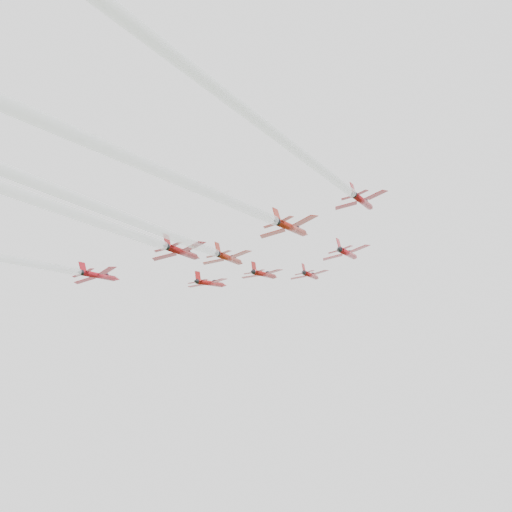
% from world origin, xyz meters
% --- Properties ---
extents(jet_lead, '(9.58, 12.62, 6.83)m').
position_xyz_m(jet_lead, '(3.12, 28.71, 160.20)').
color(jet_lead, '#9C0E0F').
extents(jet_row2_left, '(9.77, 12.87, 6.97)m').
position_xyz_m(jet_row2_left, '(-15.25, 12.49, 152.41)').
color(jet_row2_left, '#A5100F').
extents(jet_row2_center, '(9.87, 13.01, 7.04)m').
position_xyz_m(jet_row2_center, '(-3.86, 16.21, 154.20)').
color(jet_row2_center, maroon).
extents(jet_row2_right, '(10.53, 13.88, 7.51)m').
position_xyz_m(jet_row2_right, '(15.57, 14.97, 153.61)').
color(jet_row2_right, '#B21019').
extents(jet_center, '(9.91, 97.27, 47.65)m').
position_xyz_m(jet_center, '(-2.91, -47.31, 123.59)').
color(jet_center, maroon).
extents(jet_rear_right, '(10.59, 103.94, 50.92)m').
position_xyz_m(jet_rear_right, '(12.75, -59.54, 117.72)').
color(jet_rear_right, '#A41E0F').
extents(jet_rear_farright, '(8.53, 83.77, 41.04)m').
position_xyz_m(jet_rear_farright, '(25.85, -54.92, 119.94)').
color(jet_rear_farright, '#A40F14').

